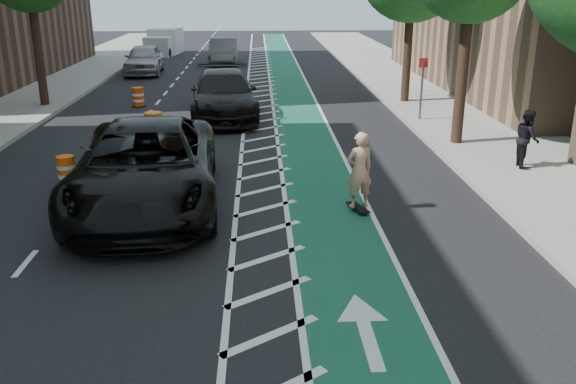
{
  "coord_description": "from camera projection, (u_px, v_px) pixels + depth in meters",
  "views": [
    {
      "loc": [
        1.38,
        -10.96,
        5.17
      ],
      "look_at": [
        1.95,
        0.83,
        1.1
      ],
      "focal_mm": 38.0,
      "sensor_mm": 36.0,
      "label": 1
    }
  ],
  "objects": [
    {
      "name": "sign_post",
      "position": [
        422.0,
        88.0,
        23.21
      ],
      "size": [
        0.35,
        0.08,
        2.47
      ],
      "color": "#4C4C4C",
      "rests_on": "ground"
    },
    {
      "name": "skateboard",
      "position": [
        358.0,
        208.0,
        14.5
      ],
      "size": [
        0.48,
        0.87,
        0.11
      ],
      "rotation": [
        0.0,
        0.0,
        0.31
      ],
      "color": "black",
      "rests_on": "ground"
    },
    {
      "name": "car_silver",
      "position": [
        144.0,
        59.0,
        36.06
      ],
      "size": [
        2.27,
        5.13,
        1.72
      ],
      "primitive_type": "imported",
      "rotation": [
        0.0,
        0.0,
        0.05
      ],
      "color": "#9A9B9F",
      "rests_on": "ground"
    },
    {
      "name": "skateboarder",
      "position": [
        359.0,
        170.0,
        14.2
      ],
      "size": [
        0.77,
        0.62,
        1.82
      ],
      "primitive_type": "imported",
      "rotation": [
        0.0,
        0.0,
        3.45
      ],
      "color": "tan",
      "rests_on": "skateboard"
    },
    {
      "name": "car_grey",
      "position": [
        224.0,
        52.0,
        40.17
      ],
      "size": [
        1.83,
        5.11,
        1.68
      ],
      "primitive_type": "imported",
      "rotation": [
        0.0,
        0.0,
        0.01
      ],
      "color": "#535257",
      "rests_on": "ground"
    },
    {
      "name": "pedestrian",
      "position": [
        527.0,
        138.0,
        17.28
      ],
      "size": [
        0.71,
        0.87,
        1.66
      ],
      "primitive_type": "imported",
      "rotation": [
        0.0,
        0.0,
        1.47
      ],
      "color": "black",
      "rests_on": "sidewalk_right"
    },
    {
      "name": "sidewalk_right",
      "position": [
        486.0,
        132.0,
        21.82
      ],
      "size": [
        5.0,
        90.0,
        0.15
      ],
      "primitive_type": "cube",
      "color": "gray",
      "rests_on": "ground"
    },
    {
      "name": "ground",
      "position": [
        191.0,
        260.0,
        11.97
      ],
      "size": [
        120.0,
        120.0,
        0.0
      ],
      "primitive_type": "plane",
      "color": "black",
      "rests_on": "ground"
    },
    {
      "name": "buffer_strip",
      "position": [
        263.0,
        137.0,
        21.48
      ],
      "size": [
        1.4,
        90.0,
        0.01
      ],
      "primitive_type": "cube",
      "color": "silver",
      "rests_on": "ground"
    },
    {
      "name": "suv_near",
      "position": [
        146.0,
        166.0,
        14.57
      ],
      "size": [
        3.82,
        7.4,
        1.99
      ],
      "primitive_type": "imported",
      "rotation": [
        0.0,
        0.0,
        0.07
      ],
      "color": "black",
      "rests_on": "ground"
    },
    {
      "name": "box_truck",
      "position": [
        164.0,
        43.0,
        45.93
      ],
      "size": [
        2.49,
        4.68,
        1.87
      ],
      "rotation": [
        0.0,
        0.0,
        -0.12
      ],
      "color": "silver",
      "rests_on": "ground"
    },
    {
      "name": "bike_lane",
      "position": [
        305.0,
        136.0,
        21.55
      ],
      "size": [
        2.0,
        90.0,
        0.01
      ],
      "primitive_type": "cube",
      "color": "#19583E",
      "rests_on": "ground"
    },
    {
      "name": "barrel_a",
      "position": [
        67.0,
        171.0,
        16.31
      ],
      "size": [
        0.58,
        0.58,
        0.8
      ],
      "color": "#FF5C0D",
      "rests_on": "ground"
    },
    {
      "name": "barrel_b",
      "position": [
        154.0,
        128.0,
        20.68
      ],
      "size": [
        0.75,
        0.75,
        1.02
      ],
      "color": "orange",
      "rests_on": "ground"
    },
    {
      "name": "curb_right",
      "position": [
        418.0,
        133.0,
        21.71
      ],
      "size": [
        0.12,
        90.0,
        0.16
      ],
      "primitive_type": "cube",
      "color": "gray",
      "rests_on": "ground"
    },
    {
      "name": "barrel_c",
      "position": [
        138.0,
        98.0,
        26.63
      ],
      "size": [
        0.61,
        0.61,
        0.84
      ],
      "color": "#E9440C",
      "rests_on": "ground"
    },
    {
      "name": "curb_left",
      "position": [
        16.0,
        138.0,
        21.06
      ],
      "size": [
        0.12,
        90.0,
        0.16
      ],
      "primitive_type": "cube",
      "color": "gray",
      "rests_on": "ground"
    },
    {
      "name": "suv_far",
      "position": [
        224.0,
        95.0,
        24.35
      ],
      "size": [
        2.99,
        6.45,
        1.82
      ],
      "primitive_type": "imported",
      "rotation": [
        0.0,
        0.0,
        0.07
      ],
      "color": "black",
      "rests_on": "ground"
    }
  ]
}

